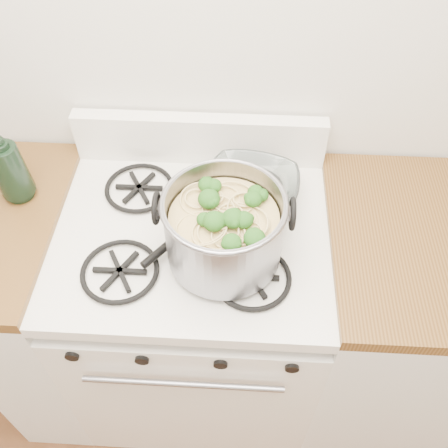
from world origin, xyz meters
The scene contains 6 objects.
gas_range centered at (0.00, 1.26, 0.44)m, with size 0.76×0.66×0.92m.
counter_left centered at (-0.51, 1.26, 0.46)m, with size 0.25×0.65×0.92m.
stock_pot centered at (0.10, 1.18, 1.02)m, with size 0.33×0.30×0.21m.
spatula centered at (0.05, 1.32, 0.94)m, with size 0.29×0.31×0.02m, color black, non-canonical shape.
glass_bowl centered at (0.16, 1.38, 0.94)m, with size 0.11×0.11×0.03m, color white.
bottle centered at (-0.50, 1.36, 1.04)m, with size 0.10×0.10×0.25m, color black.
Camera 1 is at (0.14, 0.40, 1.97)m, focal length 40.00 mm.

